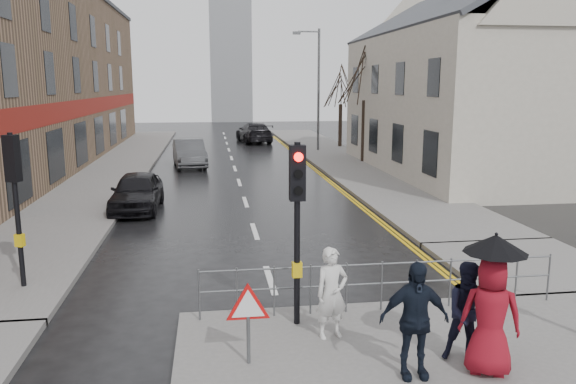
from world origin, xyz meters
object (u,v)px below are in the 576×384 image
object	(u,v)px
car_parked	(137,192)
car_mid	(189,153)
pedestrian_with_umbrella	(492,302)
pedestrian_d	(414,320)
pedestrian_b	(469,312)
pedestrian_a	(332,293)

from	to	relation	value
car_parked	car_mid	xyz separation A→B (m)	(1.53, 10.94, 0.05)
pedestrian_with_umbrella	pedestrian_d	world-z (taller)	pedestrian_with_umbrella
car_parked	pedestrian_b	bearing A→B (deg)	-60.60
pedestrian_a	pedestrian_b	size ratio (longest dim) A/B	0.99
pedestrian_with_umbrella	car_mid	xyz separation A→B (m)	(-5.30, 24.05, -0.55)
pedestrian_a	car_parked	world-z (taller)	pedestrian_a
pedestrian_d	car_mid	distance (m)	24.32
pedestrian_a	pedestrian_with_umbrella	size ratio (longest dim) A/B	0.74
pedestrian_a	car_mid	size ratio (longest dim) A/B	0.36
pedestrian_with_umbrella	pedestrian_d	size ratio (longest dim) A/B	1.21
pedestrian_b	pedestrian_d	xyz separation A→B (m)	(-1.05, -0.35, 0.09)
pedestrian_a	pedestrian_with_umbrella	distance (m)	2.66
pedestrian_b	car_parked	bearing A→B (deg)	130.98
pedestrian_b	pedestrian_with_umbrella	distance (m)	0.56
pedestrian_a	car_parked	distance (m)	12.46
pedestrian_a	car_parked	bearing A→B (deg)	98.83
pedestrian_with_umbrella	car_parked	world-z (taller)	pedestrian_with_umbrella
pedestrian_a	pedestrian_d	distance (m)	1.77
pedestrian_b	pedestrian_a	bearing A→B (deg)	163.32
pedestrian_d	car_mid	world-z (taller)	pedestrian_d
pedestrian_with_umbrella	pedestrian_d	bearing A→B (deg)	176.24
pedestrian_d	car_parked	size ratio (longest dim) A/B	0.44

